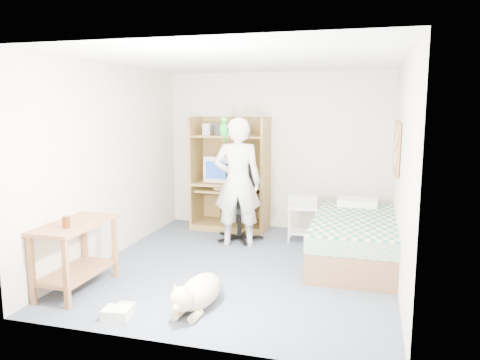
{
  "coord_description": "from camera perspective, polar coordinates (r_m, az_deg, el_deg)",
  "views": [
    {
      "loc": [
        1.47,
        -5.37,
        1.99
      ],
      "look_at": [
        -0.12,
        0.24,
        1.05
      ],
      "focal_mm": 35.0,
      "sensor_mm": 36.0,
      "label": 1
    }
  ],
  "objects": [
    {
      "name": "floor",
      "position": [
        5.91,
        0.52,
        -10.51
      ],
      "size": [
        4.0,
        4.0,
        0.0
      ],
      "primitive_type": "plane",
      "color": "#464D5F",
      "rests_on": "ground"
    },
    {
      "name": "wall_back",
      "position": [
        7.55,
        4.55,
        3.51
      ],
      "size": [
        3.6,
        0.02,
        2.5
      ],
      "primitive_type": "cube",
      "color": "silver",
      "rests_on": "floor"
    },
    {
      "name": "wall_right",
      "position": [
        5.43,
        19.18,
        0.81
      ],
      "size": [
        0.02,
        4.0,
        2.5
      ],
      "primitive_type": "cube",
      "color": "silver",
      "rests_on": "floor"
    },
    {
      "name": "wall_left",
      "position": [
        6.33,
        -15.39,
        2.12
      ],
      "size": [
        0.02,
        4.0,
        2.5
      ],
      "primitive_type": "cube",
      "color": "silver",
      "rests_on": "floor"
    },
    {
      "name": "ceiling",
      "position": [
        5.59,
        0.56,
        14.39
      ],
      "size": [
        3.6,
        4.0,
        0.02
      ],
      "primitive_type": "cube",
      "color": "white",
      "rests_on": "wall_back"
    },
    {
      "name": "computer_hutch",
      "position": [
        7.52,
        -1.12,
        0.22
      ],
      "size": [
        1.2,
        0.63,
        1.8
      ],
      "color": "brown",
      "rests_on": "floor"
    },
    {
      "name": "bed",
      "position": [
        6.23,
        13.77,
        -6.97
      ],
      "size": [
        1.02,
        2.02,
        0.66
      ],
      "color": "brown",
      "rests_on": "floor"
    },
    {
      "name": "side_desk",
      "position": [
        5.36,
        -19.4,
        -7.59
      ],
      "size": [
        0.5,
        1.0,
        0.75
      ],
      "color": "brown",
      "rests_on": "floor"
    },
    {
      "name": "corkboard",
      "position": [
        6.3,
        18.58,
        3.77
      ],
      "size": [
        0.04,
        0.94,
        0.66
      ],
      "color": "#966643",
      "rests_on": "wall_right"
    },
    {
      "name": "office_chair",
      "position": [
        6.99,
        -0.09,
        -4.06
      ],
      "size": [
        0.62,
        0.62,
        1.1
      ],
      "rotation": [
        0.0,
        0.0,
        0.23
      ],
      "color": "black",
      "rests_on": "floor"
    },
    {
      "name": "person",
      "position": [
        6.58,
        -0.29,
        -0.28
      ],
      "size": [
        0.75,
        0.57,
        1.82
      ],
      "primitive_type": "imported",
      "rotation": [
        0.0,
        0.0,
        3.37
      ],
      "color": "silver",
      "rests_on": "floor"
    },
    {
      "name": "parrot",
      "position": [
        6.57,
        -1.94,
        6.33
      ],
      "size": [
        0.13,
        0.23,
        0.37
      ],
      "rotation": [
        0.0,
        0.0,
        0.23
      ],
      "color": "#138416",
      "rests_on": "person"
    },
    {
      "name": "dog",
      "position": [
        4.74,
        -5.18,
        -13.51
      ],
      "size": [
        0.39,
        1.02,
        0.38
      ],
      "rotation": [
        0.0,
        0.0,
        -0.09
      ],
      "color": "beige",
      "rests_on": "floor"
    },
    {
      "name": "printer_cart",
      "position": [
        6.95,
        7.7,
        -4.56
      ],
      "size": [
        0.46,
        0.38,
        0.53
      ],
      "rotation": [
        0.0,
        0.0,
        0.07
      ],
      "color": "white",
      "rests_on": "floor"
    },
    {
      "name": "printer",
      "position": [
        6.9,
        7.74,
        -2.4
      ],
      "size": [
        0.44,
        0.35,
        0.18
      ],
      "primitive_type": "cube",
      "rotation": [
        0.0,
        0.0,
        0.07
      ],
      "color": "#AEADA9",
      "rests_on": "printer_cart"
    },
    {
      "name": "crt_monitor",
      "position": [
        7.56,
        -2.34,
        1.44
      ],
      "size": [
        0.45,
        0.47,
        0.41
      ],
      "rotation": [
        0.0,
        0.0,
        -0.04
      ],
      "color": "beige",
      "rests_on": "computer_hutch"
    },
    {
      "name": "keyboard",
      "position": [
        7.4,
        -1.39,
        -1.12
      ],
      "size": [
        0.47,
        0.22,
        0.03
      ],
      "primitive_type": "cube",
      "rotation": [
        0.0,
        0.0,
        -0.14
      ],
      "color": "beige",
      "rests_on": "computer_hutch"
    },
    {
      "name": "pencil_cup",
      "position": [
        7.36,
        0.95,
        0.01
      ],
      "size": [
        0.08,
        0.08,
        0.12
      ],
      "primitive_type": "cylinder",
      "color": "gold",
      "rests_on": "computer_hutch"
    },
    {
      "name": "drink_glass",
      "position": [
        5.1,
        -20.42,
        -4.83
      ],
      "size": [
        0.08,
        0.08,
        0.12
      ],
      "primitive_type": "cylinder",
      "color": "#43210A",
      "rests_on": "side_desk"
    },
    {
      "name": "floor_box_a",
      "position": [
        4.72,
        -14.79,
        -15.43
      ],
      "size": [
        0.28,
        0.23,
        0.1
      ],
      "primitive_type": "cube",
      "rotation": [
        0.0,
        0.0,
        0.15
      ],
      "color": "white",
      "rests_on": "floor"
    },
    {
      "name": "floor_box_b",
      "position": [
        4.81,
        -14.03,
        -15.08
      ],
      "size": [
        0.18,
        0.22,
        0.08
      ],
      "primitive_type": "cube",
      "rotation": [
        0.0,
        0.0,
        0.01
      ],
      "color": "beige",
      "rests_on": "floor"
    }
  ]
}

